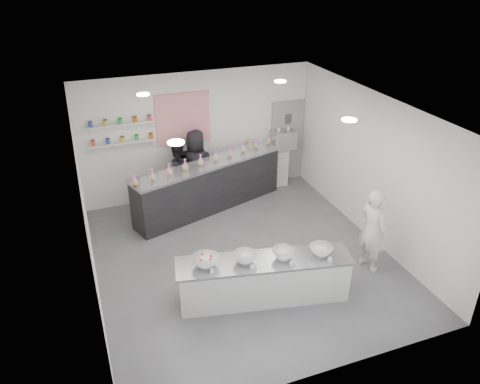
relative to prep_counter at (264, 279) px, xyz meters
name	(u,v)px	position (x,y,z in m)	size (l,w,h in m)	color
floor	(244,258)	(0.10, 1.22, -0.40)	(6.00, 6.00, 0.00)	#515156
ceiling	(244,110)	(0.10, 1.22, 2.60)	(6.00, 6.00, 0.00)	white
back_wall	(198,135)	(0.10, 4.22, 1.10)	(5.50, 5.50, 0.00)	white
left_wall	(86,217)	(-2.65, 1.22, 1.10)	(6.00, 6.00, 0.00)	white
right_wall	(373,168)	(2.85, 1.22, 1.10)	(6.00, 6.00, 0.00)	white
back_door	(287,141)	(2.40, 4.19, 0.65)	(0.88, 0.04, 2.10)	gray
pattern_panel	(183,119)	(-0.25, 4.20, 1.55)	(1.25, 0.03, 1.20)	#EB384A
jar_shelf_lower	(123,142)	(-1.65, 4.12, 1.20)	(1.45, 0.22, 0.04)	silver
jar_shelf_upper	(121,124)	(-1.65, 4.12, 1.62)	(1.45, 0.22, 0.04)	silver
preserve_jars	(122,131)	(-1.65, 4.10, 1.48)	(1.45, 0.10, 0.56)	red
downlight_0	(176,142)	(-1.30, 0.22, 2.58)	(0.24, 0.24, 0.02)	white
downlight_1	(349,120)	(1.50, 0.22, 2.58)	(0.24, 0.24, 0.02)	white
downlight_2	(143,94)	(-1.30, 2.82, 2.58)	(0.24, 0.24, 0.02)	white
downlight_3	(280,81)	(1.50, 2.82, 2.58)	(0.24, 0.24, 0.02)	white
prep_counter	(264,279)	(0.00, 0.00, 0.00)	(2.94, 0.67, 0.80)	#B5B5AF
back_bar	(209,186)	(0.07, 3.37, 0.18)	(3.72, 0.68, 1.15)	black
sneeze_guard	(217,161)	(0.17, 3.06, 0.91)	(3.66, 0.02, 0.31)	white
espresso_ledge	(262,169)	(1.65, 4.00, 0.08)	(1.30, 0.41, 0.96)	#B5B5AF
espresso_machine	(283,140)	(2.20, 4.00, 0.79)	(0.59, 0.41, 0.45)	#93969E
cup_stacks	(251,146)	(1.36, 4.00, 0.74)	(0.24, 0.24, 0.35)	tan
prep_bowls	(264,256)	(0.00, 0.00, 0.48)	(2.35, 0.50, 0.16)	white
label_cards	(283,275)	(0.10, -0.51, 0.44)	(2.01, 0.04, 0.07)	white
cookie_bags	(208,158)	(0.07, 3.37, 0.88)	(3.74, 0.14, 0.26)	#CF68AE
woman_prep	(372,230)	(2.20, 0.14, 0.42)	(0.60, 0.39, 1.64)	silver
staff_left	(177,173)	(-0.55, 3.82, 0.40)	(0.78, 0.61, 1.60)	black
staff_right	(196,167)	(-0.09, 3.82, 0.49)	(0.87, 0.56, 1.77)	black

